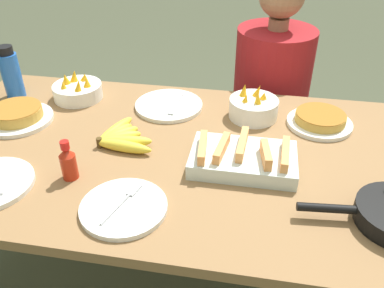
{
  "coord_description": "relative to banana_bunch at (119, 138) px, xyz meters",
  "views": [
    {
      "loc": [
        0.2,
        -1.11,
        1.5
      ],
      "look_at": [
        0.0,
        0.0,
        0.76
      ],
      "focal_mm": 38.0,
      "sensor_mm": 36.0,
      "label": 1
    }
  ],
  "objects": [
    {
      "name": "ground_plane",
      "position": [
        0.26,
        -0.01,
        -0.75
      ],
      "size": [
        14.0,
        14.0,
        0.0
      ],
      "primitive_type": "plane",
      "color": "#474C38"
    },
    {
      "name": "dining_table",
      "position": [
        0.26,
        -0.01,
        -0.1
      ],
      "size": [
        1.89,
        0.96,
        0.73
      ],
      "color": "olive",
      "rests_on": "ground_plane"
    },
    {
      "name": "banana_bunch",
      "position": [
        0.0,
        0.0,
        0.0
      ],
      "size": [
        0.21,
        0.22,
        0.04
      ],
      "color": "yellow",
      "rests_on": "dining_table"
    },
    {
      "name": "melon_tray",
      "position": [
        0.43,
        -0.06,
        0.01
      ],
      "size": [
        0.33,
        0.21,
        0.09
      ],
      "color": "silver",
      "rests_on": "dining_table"
    },
    {
      "name": "frittata_plate_center",
      "position": [
        -0.43,
        0.08,
        0.0
      ],
      "size": [
        0.26,
        0.26,
        0.06
      ],
      "color": "white",
      "rests_on": "dining_table"
    },
    {
      "name": "frittata_plate_side",
      "position": [
        0.69,
        0.24,
        0.0
      ],
      "size": [
        0.24,
        0.24,
        0.05
      ],
      "color": "white",
      "rests_on": "dining_table"
    },
    {
      "name": "empty_plate_near_front",
      "position": [
        0.11,
        0.28,
        -0.01
      ],
      "size": [
        0.27,
        0.27,
        0.02
      ],
      "color": "white",
      "rests_on": "dining_table"
    },
    {
      "name": "empty_plate_mid_edge",
      "position": [
        0.12,
        -0.32,
        -0.01
      ],
      "size": [
        0.24,
        0.24,
        0.02
      ],
      "color": "white",
      "rests_on": "dining_table"
    },
    {
      "name": "fruit_bowl_mango",
      "position": [
        -0.28,
        0.3,
        0.02
      ],
      "size": [
        0.2,
        0.2,
        0.11
      ],
      "color": "white",
      "rests_on": "dining_table"
    },
    {
      "name": "fruit_bowl_citrus",
      "position": [
        0.44,
        0.26,
        0.02
      ],
      "size": [
        0.18,
        0.18,
        0.12
      ],
      "color": "white",
      "rests_on": "dining_table"
    },
    {
      "name": "water_bottle",
      "position": [
        -0.54,
        0.27,
        0.08
      ],
      "size": [
        0.08,
        0.08,
        0.22
      ],
      "color": "blue",
      "rests_on": "dining_table"
    },
    {
      "name": "hot_sauce_bottle",
      "position": [
        -0.09,
        -0.21,
        0.04
      ],
      "size": [
        0.05,
        0.05,
        0.13
      ],
      "color": "#B72814",
      "rests_on": "dining_table"
    },
    {
      "name": "person_figure",
      "position": [
        0.52,
        0.72,
        -0.27
      ],
      "size": [
        0.4,
        0.4,
        1.18
      ],
      "color": "black",
      "rests_on": "ground_plane"
    }
  ]
}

